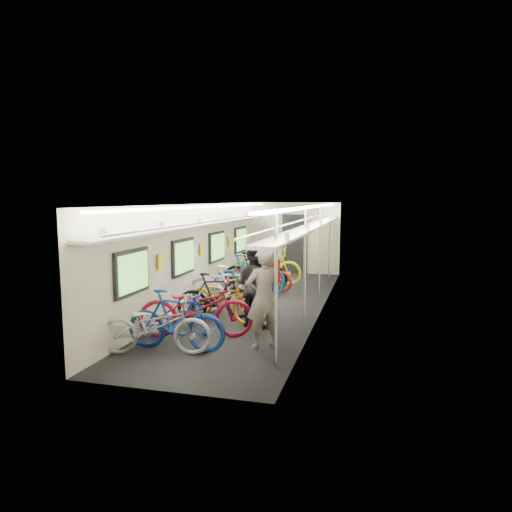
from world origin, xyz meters
The scene contains 15 objects.
train_car_shell centered at (-0.36, 0.71, 1.66)m, with size 10.00×10.00×10.00m.
bicycle_0 centered at (-0.77, -3.71, 0.48)m, with size 0.64×1.82×0.96m, color #A2A2A6.
bicycle_1 centered at (-0.53, -3.45, 0.52)m, with size 0.49×1.73×1.04m, color navy.
bicycle_2 centered at (-0.48, -2.68, 0.55)m, with size 0.73×2.09×1.10m, color maroon.
bicycle_3 centered at (-0.55, -1.38, 0.50)m, with size 0.47×1.65×0.99m, color black.
bicycle_4 centered at (-0.41, -1.40, 0.48)m, with size 0.63×1.81×0.95m, color #BD7411.
bicycle_5 centered at (-0.35, -0.79, 0.53)m, with size 0.50×1.77×1.06m, color white.
bicycle_6 centered at (-0.62, -0.42, 0.53)m, with size 0.70×2.00×1.05m, color #9D9DA1.
bicycle_7 centered at (-0.46, 0.90, 0.56)m, with size 0.53×1.87×1.12m, color navy.
bicycle_8 centered at (-0.37, 1.64, 0.47)m, with size 0.62×1.78×0.94m, color maroon.
bicycle_9 centered at (-0.53, 1.73, 0.54)m, with size 0.51×1.79×1.08m, color black.
bicycle_10 centered at (-0.48, 2.71, 0.55)m, with size 0.74×2.11×1.11m, color yellow.
passenger_near centered at (0.85, -2.94, 0.86)m, with size 0.63×0.41×1.73m, color slate.
passenger_mid centered at (0.34, -1.70, 0.83)m, with size 0.81×0.63×1.66m, color black.
backpack centered at (0.91, -2.54, 1.28)m, with size 0.26×0.14×0.38m, color #AA1211.
Camera 1 is at (2.65, -10.24, 2.53)m, focal length 32.00 mm.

